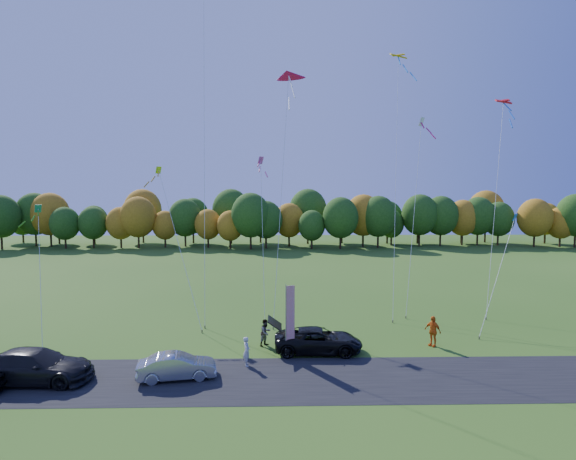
{
  "coord_description": "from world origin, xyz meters",
  "views": [
    {
      "loc": [
        -0.72,
        -26.62,
        9.56
      ],
      "look_at": [
        0.0,
        6.0,
        7.0
      ],
      "focal_mm": 28.0,
      "sensor_mm": 36.0,
      "label": 1
    }
  ],
  "objects_px": {
    "silver_sedan": "(177,366)",
    "feather_flag": "(289,313)",
    "black_suv": "(318,340)",
    "person_east": "(433,331)"
  },
  "relations": [
    {
      "from": "silver_sedan",
      "to": "feather_flag",
      "type": "height_order",
      "value": "feather_flag"
    },
    {
      "from": "person_east",
      "to": "feather_flag",
      "type": "height_order",
      "value": "feather_flag"
    },
    {
      "from": "black_suv",
      "to": "feather_flag",
      "type": "relative_size",
      "value": 1.21
    },
    {
      "from": "black_suv",
      "to": "feather_flag",
      "type": "bearing_deg",
      "value": 119.52
    },
    {
      "from": "black_suv",
      "to": "person_east",
      "type": "distance_m",
      "value": 7.41
    },
    {
      "from": "silver_sedan",
      "to": "person_east",
      "type": "distance_m",
      "value": 15.79
    },
    {
      "from": "silver_sedan",
      "to": "feather_flag",
      "type": "bearing_deg",
      "value": -75.02
    },
    {
      "from": "black_suv",
      "to": "feather_flag",
      "type": "xyz_separation_m",
      "value": [
        -1.79,
        -0.95,
        1.96
      ]
    },
    {
      "from": "black_suv",
      "to": "person_east",
      "type": "height_order",
      "value": "person_east"
    },
    {
      "from": "black_suv",
      "to": "feather_flag",
      "type": "height_order",
      "value": "feather_flag"
    }
  ]
}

